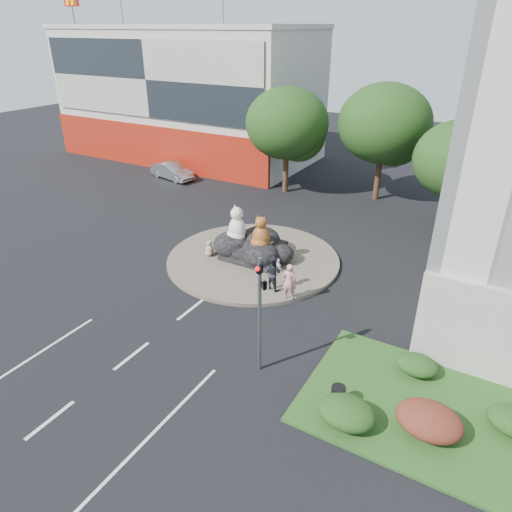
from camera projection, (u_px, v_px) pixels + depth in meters
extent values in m
plane|color=black|center=(132.00, 356.00, 19.02)|extent=(120.00, 120.00, 0.00)
cylinder|color=brown|center=(253.00, 259.00, 26.68)|extent=(10.00, 10.00, 0.20)
cube|color=beige|center=(190.00, 95.00, 45.94)|extent=(25.00, 12.00, 12.00)
cube|color=#9D1E0E|center=(153.00, 147.00, 43.09)|extent=(25.00, 0.30, 4.00)
cube|color=#B2AD9E|center=(146.00, 80.00, 40.33)|extent=(24.00, 0.15, 6.50)
cube|color=beige|center=(185.00, 26.00, 43.13)|extent=(25.20, 12.20, 0.40)
cylinder|color=#595B60|center=(121.00, 2.00, 45.72)|extent=(0.10, 0.10, 4.00)
cube|color=#1D4C19|center=(447.00, 418.00, 15.93)|extent=(10.00, 6.00, 0.12)
cylinder|color=#382314|center=(286.00, 169.00, 36.92)|extent=(0.44, 0.44, 3.74)
ellipsoid|color=#143912|center=(287.00, 123.00, 35.26)|extent=(6.46, 6.46, 5.49)
sphere|color=#143912|center=(299.00, 134.00, 35.67)|extent=(4.25, 4.25, 4.25)
sphere|color=#143912|center=(277.00, 131.00, 35.61)|extent=(3.74, 3.74, 3.74)
cylinder|color=#382314|center=(378.00, 175.00, 35.27)|extent=(0.44, 0.44, 3.96)
ellipsoid|color=#143912|center=(384.00, 123.00, 33.52)|extent=(6.84, 6.84, 5.81)
sphere|color=#143912|center=(395.00, 136.00, 33.95)|extent=(4.50, 4.50, 4.50)
sphere|color=#143912|center=(373.00, 132.00, 33.89)|extent=(3.96, 3.96, 3.96)
cylinder|color=#382314|center=(450.00, 209.00, 29.65)|extent=(0.44, 0.44, 3.30)
ellipsoid|color=#143912|center=(460.00, 160.00, 28.19)|extent=(5.70, 5.70, 4.84)
sphere|color=#143912|center=(472.00, 171.00, 28.56)|extent=(3.75, 3.75, 3.75)
sphere|color=#143912|center=(446.00, 168.00, 28.51)|extent=(3.30, 3.30, 3.30)
ellipsoid|color=#143912|center=(347.00, 412.00, 15.50)|extent=(2.00, 1.60, 0.90)
ellipsoid|color=#492013|center=(429.00, 420.00, 15.13)|extent=(2.20, 1.76, 0.99)
ellipsoid|color=#143912|center=(417.00, 365.00, 17.80)|extent=(1.60, 1.28, 0.72)
cylinder|color=#595B60|center=(260.00, 317.00, 17.19)|extent=(0.14, 0.14, 5.00)
imported|color=black|center=(260.00, 278.00, 16.42)|extent=(0.21, 0.26, 1.30)
imported|color=black|center=(265.00, 284.00, 16.42)|extent=(0.26, 1.24, 0.50)
sphere|color=red|center=(257.00, 269.00, 16.07)|extent=(0.18, 0.18, 0.18)
cube|color=silver|center=(484.00, 161.00, 16.68)|extent=(0.50, 0.22, 0.12)
imported|color=pink|center=(289.00, 282.00, 22.22)|extent=(0.82, 0.68, 1.92)
imported|color=#222129|center=(273.00, 273.00, 23.07)|extent=(1.02, 0.86, 1.86)
imported|color=#A9ACB1|center=(172.00, 171.00, 40.50)|extent=(4.64, 2.37, 1.46)
cylinder|color=black|center=(338.00, 395.00, 16.29)|extent=(0.61, 0.61, 0.77)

